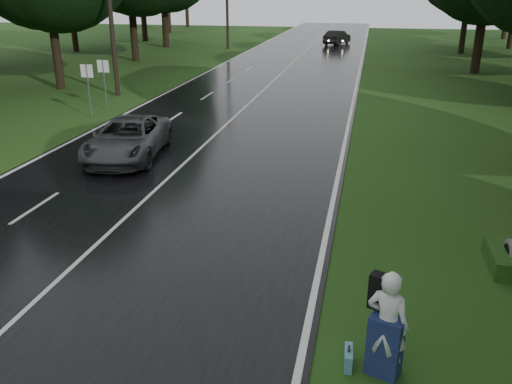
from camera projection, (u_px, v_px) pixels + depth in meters
The scene contains 16 objects.
ground at pixel (95, 248), 13.78m from camera, with size 160.00×160.00×0.00m, color #214414.
road at pixel (255, 98), 32.02m from camera, with size 12.00×140.00×0.04m, color black.
lane_center at pixel (255, 98), 32.01m from camera, with size 0.12×140.00×0.01m, color silver.
grey_car at pixel (128, 138), 20.71m from camera, with size 2.49×5.39×1.50m, color #46484A.
far_car at pixel (337, 37), 60.74m from camera, with size 1.64×4.71×1.55m, color black.
hitchhiker at pixel (386, 327), 9.02m from camera, with size 0.86×0.82×2.01m.
suitcase at pixel (348, 358), 9.44m from camera, with size 0.14×0.48×0.34m, color teal.
utility_pole_mid at pixel (118, 95), 32.93m from camera, with size 1.80×0.28×9.48m, color black, non-canonical shape.
utility_pole_far at pixel (228, 49), 57.26m from camera, with size 1.80×0.28×9.59m, color black, non-canonical shape.
road_sign_a at pixel (92, 117), 27.42m from camera, with size 0.64×0.10×2.67m, color white, non-canonical shape.
road_sign_b at pixel (107, 110), 29.00m from camera, with size 0.64×0.10×2.67m, color white, non-canonical shape.
tree_left_d at pixel (61, 89), 35.01m from camera, with size 8.93×8.93×13.96m, color black, non-canonical shape.
tree_left_e at pixel (136, 61), 47.96m from camera, with size 9.66×9.66×15.09m, color black, non-canonical shape.
tree_left_f at pixel (166, 47), 58.75m from camera, with size 9.30×9.30×14.53m, color black, non-canonical shape.
tree_right_e at pixel (474, 73), 41.25m from camera, with size 8.99×8.99×14.04m, color black, non-canonical shape.
tree_right_f at pixel (461, 54), 53.09m from camera, with size 9.39×9.39×14.66m, color black, non-canonical shape.
Camera 1 is at (6.63, -11.20, 6.33)m, focal length 37.43 mm.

